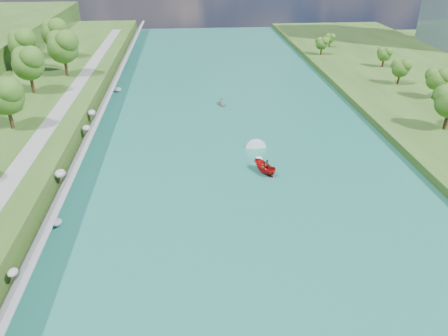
{
  "coord_description": "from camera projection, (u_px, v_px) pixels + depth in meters",
  "views": [
    {
      "loc": [
        -8.12,
        -43.54,
        32.47
      ],
      "look_at": [
        -3.26,
        13.04,
        2.5
      ],
      "focal_mm": 35.0,
      "sensor_mm": 36.0,
      "label": 1
    }
  ],
  "objects": [
    {
      "name": "riprap_bank",
      "position": [
        77.0,
        159.0,
        68.3
      ],
      "size": [
        4.04,
        236.0,
        4.05
      ],
      "color": "slate",
      "rests_on": "ground"
    },
    {
      "name": "raft",
      "position": [
        222.0,
        103.0,
        95.34
      ],
      "size": [
        3.12,
        3.69,
        1.54
      ],
      "rotation": [
        0.0,
        0.0,
        0.32
      ],
      "color": "gray",
      "rests_on": "river_water"
    },
    {
      "name": "motorboat",
      "position": [
        263.0,
        165.0,
        68.58
      ],
      "size": [
        3.78,
        19.29,
        1.94
      ],
      "rotation": [
        0.0,
        0.0,
        3.63
      ],
      "color": "#AD0E0D",
      "rests_on": "river_water"
    },
    {
      "name": "river_water",
      "position": [
        240.0,
        161.0,
        71.73
      ],
      "size": [
        55.0,
        240.0,
        0.1
      ],
      "primitive_type": "cube",
      "color": "#1A655B",
      "rests_on": "ground"
    },
    {
      "name": "ground",
      "position": [
        259.0,
        234.0,
        54.13
      ],
      "size": [
        260.0,
        260.0,
        0.0
      ],
      "primitive_type": "plane",
      "color": "#2D5119",
      "rests_on": "ground"
    },
    {
      "name": "riverside_path",
      "position": [
        33.0,
        149.0,
        67.64
      ],
      "size": [
        3.0,
        200.0,
        0.1
      ],
      "primitive_type": "cube",
      "color": "gray",
      "rests_on": "berm_west"
    }
  ]
}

